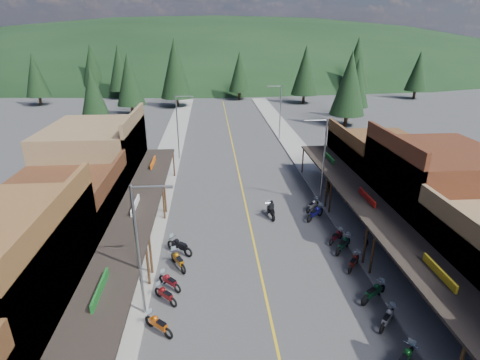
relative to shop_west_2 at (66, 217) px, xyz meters
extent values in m
plane|color=#38383A|center=(13.75, -1.70, -2.53)|extent=(220.00, 220.00, 0.00)
cube|color=gold|center=(13.75, 18.30, -2.53)|extent=(0.15, 90.00, 0.01)
cube|color=gray|center=(5.05, 18.30, -2.46)|extent=(3.40, 94.00, 0.15)
cube|color=gray|center=(22.45, 18.30, -2.46)|extent=(3.40, 94.00, 0.15)
cube|color=brown|center=(3.60, -9.60, 1.57)|extent=(0.30, 10.20, 8.20)
cube|color=black|center=(5.05, -9.60, 0.47)|extent=(3.20, 10.20, 0.18)
cylinder|color=#472D19|center=(6.55, -5.10, -1.03)|extent=(0.16, 0.16, 3.00)
cube|color=#14591E|center=(5.05, -9.60, 0.67)|extent=(0.12, 3.00, 0.70)
cube|color=#3F2111|center=(-0.25, 0.00, -0.03)|extent=(8.00, 9.00, 5.00)
cube|color=#3F2111|center=(3.60, 0.00, 0.57)|extent=(0.30, 9.00, 6.20)
cube|color=black|center=(5.05, 0.00, 0.47)|extent=(3.20, 9.00, 0.18)
cylinder|color=#472D19|center=(6.55, -3.90, -1.03)|extent=(0.16, 0.16, 3.00)
cylinder|color=#472D19|center=(6.55, 3.90, -1.03)|extent=(0.16, 0.16, 3.00)
cube|color=silver|center=(5.05, 0.00, 0.67)|extent=(0.12, 3.00, 0.70)
cube|color=brown|center=(-0.25, 9.60, 0.97)|extent=(8.00, 10.20, 7.00)
cube|color=brown|center=(3.60, 9.60, 1.57)|extent=(0.30, 10.20, 8.20)
cube|color=black|center=(5.05, 9.60, 0.47)|extent=(3.20, 10.20, 0.18)
cylinder|color=#472D19|center=(6.55, 5.10, -1.03)|extent=(0.16, 0.16, 3.00)
cylinder|color=#472D19|center=(6.55, 14.10, -1.03)|extent=(0.16, 0.16, 3.00)
cube|color=#CC590C|center=(5.05, 9.60, 0.67)|extent=(0.12, 3.00, 0.70)
cube|color=brown|center=(23.90, -9.60, 0.57)|extent=(0.30, 10.20, 6.20)
cube|color=black|center=(22.45, -9.60, 0.47)|extent=(3.20, 10.20, 0.18)
cylinder|color=#472D19|center=(20.95, -5.10, -1.03)|extent=(0.16, 0.16, 3.00)
cube|color=gold|center=(22.45, -9.60, 0.67)|extent=(0.12, 3.00, 0.70)
cube|color=#562B19|center=(27.75, 0.00, 0.97)|extent=(8.00, 9.00, 7.00)
cube|color=#562B19|center=(23.90, 0.00, 1.57)|extent=(0.30, 9.00, 8.20)
cube|color=black|center=(22.45, 0.00, 0.47)|extent=(3.20, 9.00, 0.18)
cylinder|color=#472D19|center=(20.95, -3.90, -1.03)|extent=(0.16, 0.16, 3.00)
cylinder|color=#472D19|center=(20.95, 3.90, -1.03)|extent=(0.16, 0.16, 3.00)
cube|color=#B2140F|center=(22.45, 0.00, 0.67)|extent=(0.12, 3.00, 0.70)
cube|color=#4C2D16|center=(27.75, 9.60, -0.03)|extent=(8.00, 10.20, 5.00)
cube|color=#4C2D16|center=(23.90, 9.60, 0.57)|extent=(0.30, 10.20, 6.20)
cube|color=black|center=(22.45, 9.60, 0.47)|extent=(3.20, 10.20, 0.18)
cylinder|color=#472D19|center=(20.95, 5.10, -1.03)|extent=(0.16, 0.16, 3.00)
cylinder|color=#472D19|center=(20.95, 14.10, -1.03)|extent=(0.16, 0.16, 3.00)
cube|color=#14591E|center=(22.45, 9.60, 0.67)|extent=(0.12, 3.00, 0.70)
cylinder|color=gray|center=(6.65, -7.70, 1.47)|extent=(0.16, 0.16, 8.00)
cylinder|color=gray|center=(7.65, -7.70, 5.37)|extent=(2.00, 0.10, 0.10)
cube|color=gray|center=(8.55, -7.70, 5.32)|extent=(0.35, 0.18, 0.12)
cylinder|color=gray|center=(6.65, 20.30, 1.47)|extent=(0.16, 0.16, 8.00)
cylinder|color=gray|center=(7.65, 20.30, 5.37)|extent=(2.00, 0.10, 0.10)
cube|color=gray|center=(8.55, 20.30, 5.32)|extent=(0.35, 0.18, 0.12)
cylinder|color=gray|center=(20.85, 6.30, 1.47)|extent=(0.16, 0.16, 8.00)
cylinder|color=gray|center=(19.85, 6.30, 5.37)|extent=(2.00, 0.10, 0.10)
cube|color=gray|center=(18.95, 6.30, 5.32)|extent=(0.35, 0.18, 0.12)
cylinder|color=gray|center=(20.85, 28.30, 1.47)|extent=(0.16, 0.16, 8.00)
cylinder|color=gray|center=(19.85, 28.30, 5.37)|extent=(2.00, 0.10, 0.10)
cube|color=gray|center=(18.95, 28.30, 5.32)|extent=(0.35, 0.18, 0.12)
ellipsoid|color=black|center=(13.75, 133.30, -2.53)|extent=(310.00, 140.00, 60.00)
cylinder|color=black|center=(-26.25, 60.30, -1.53)|extent=(0.60, 0.60, 2.00)
cone|color=black|center=(-26.25, 60.30, 3.97)|extent=(5.04, 5.04, 9.00)
cylinder|color=black|center=(-10.25, 68.30, -1.53)|extent=(0.60, 0.60, 2.00)
cone|color=black|center=(-10.25, 68.30, 4.72)|extent=(5.88, 5.88, 10.50)
cylinder|color=black|center=(3.75, 56.30, -1.53)|extent=(0.60, 0.60, 2.00)
cone|color=black|center=(3.75, 56.30, 5.47)|extent=(6.72, 6.72, 12.00)
cylinder|color=black|center=(17.75, 64.30, -1.53)|extent=(0.60, 0.60, 2.00)
cone|color=black|center=(17.75, 64.30, 3.97)|extent=(5.04, 5.04, 9.00)
cylinder|color=black|center=(31.75, 58.30, -1.53)|extent=(0.60, 0.60, 2.00)
cone|color=black|center=(31.75, 58.30, 4.72)|extent=(5.88, 5.88, 10.50)
cylinder|color=black|center=(47.75, 70.30, -1.53)|extent=(0.60, 0.60, 2.00)
cone|color=black|center=(47.75, 70.30, 5.47)|extent=(6.72, 6.72, 12.00)
cylinder|color=black|center=(59.75, 62.30, -1.53)|extent=(0.60, 0.60, 2.00)
cone|color=black|center=(59.75, 62.30, 3.97)|extent=(5.04, 5.04, 9.00)
cylinder|color=black|center=(-18.25, 74.30, -1.53)|extent=(0.60, 0.60, 2.00)
cone|color=black|center=(-18.25, 74.30, 4.72)|extent=(5.88, 5.88, 10.50)
cylinder|color=black|center=(-8.25, 38.30, -1.53)|extent=(0.60, 0.60, 2.00)
cone|color=black|center=(-8.25, 38.30, 3.47)|extent=(4.48, 4.48, 8.00)
cylinder|color=black|center=(37.75, 43.30, -1.53)|extent=(0.60, 0.60, 2.00)
cone|color=black|center=(37.75, 43.30, 3.87)|extent=(4.93, 4.93, 8.80)
cylinder|color=black|center=(-4.25, 48.30, -1.53)|extent=(0.60, 0.60, 2.00)
cone|color=black|center=(-4.25, 48.30, 4.27)|extent=(5.38, 5.38, 9.60)
cylinder|color=black|center=(33.75, 36.30, -1.53)|extent=(0.60, 0.60, 2.00)
cone|color=black|center=(33.75, 36.30, 4.67)|extent=(5.82, 5.82, 10.40)
imported|color=#271E2E|center=(21.73, -2.29, -1.53)|extent=(0.59, 0.72, 1.70)
imported|color=brown|center=(21.79, 7.39, -1.56)|extent=(0.91, 0.74, 1.64)
camera|label=1|loc=(10.70, -25.15, 12.52)|focal=28.00mm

